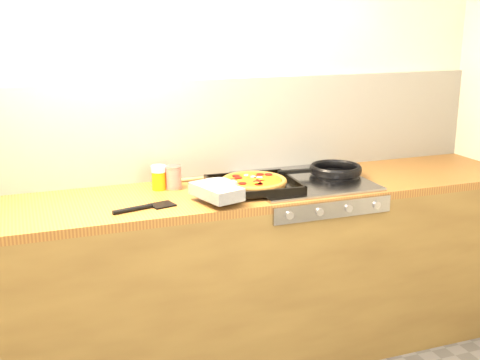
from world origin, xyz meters
name	(u,v)px	position (x,y,z in m)	size (l,w,h in m)	color
room_shell	(201,129)	(0.00, 1.39, 1.15)	(3.20, 3.20, 3.20)	white
counter_run	(220,278)	(0.00, 1.10, 0.45)	(3.20, 0.62, 0.90)	olive
stovetop	(304,181)	(0.45, 1.10, 0.91)	(0.60, 0.56, 0.02)	#949499
pizza_on_tray	(243,184)	(0.09, 1.02, 0.94)	(0.55, 0.46, 0.07)	black
frying_pan	(334,171)	(0.63, 1.12, 0.94)	(0.46, 0.29, 0.04)	black
tomato_can	(173,177)	(-0.19, 1.21, 0.96)	(0.10, 0.10, 0.11)	maroon
juice_glass	(159,177)	(-0.26, 1.22, 0.96)	(0.08, 0.08, 0.12)	orange
wooden_spoon	(209,178)	(0.02, 1.32, 0.91)	(0.30, 0.04, 0.02)	#B77E4D
black_spatula	(145,207)	(-0.39, 0.95, 0.91)	(0.29, 0.12, 0.02)	black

